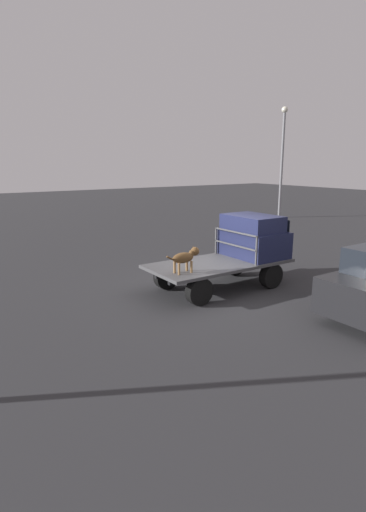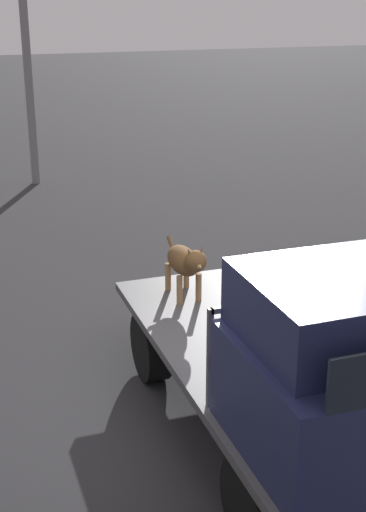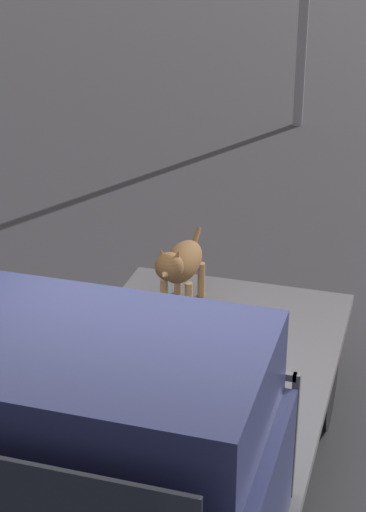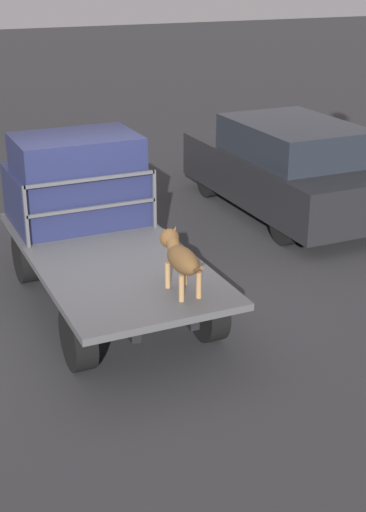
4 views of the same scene
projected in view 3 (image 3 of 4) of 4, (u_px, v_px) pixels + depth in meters
name	position (u px, v px, depth m)	size (l,w,h in m)	color
ground_plane	(174.00, 505.00, 5.78)	(80.00, 80.00, 0.00)	#2D2D30
flatbed_truck	(174.00, 438.00, 5.55)	(3.97, 1.85, 0.75)	black
truck_cab	(97.00, 461.00, 4.14)	(1.31, 1.73, 1.20)	#1E2347
truck_headboard	(144.00, 391.00, 4.76)	(0.04, 1.73, 0.79)	#4C4C4F
dog	(180.00, 265.00, 6.57)	(0.98, 0.26, 0.64)	#9E7547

